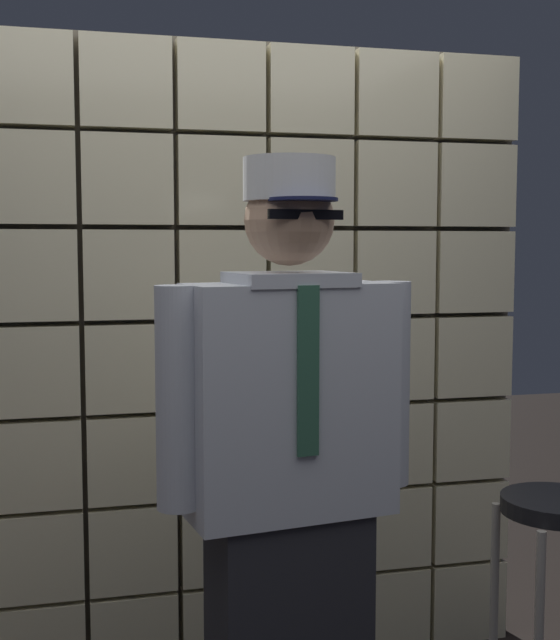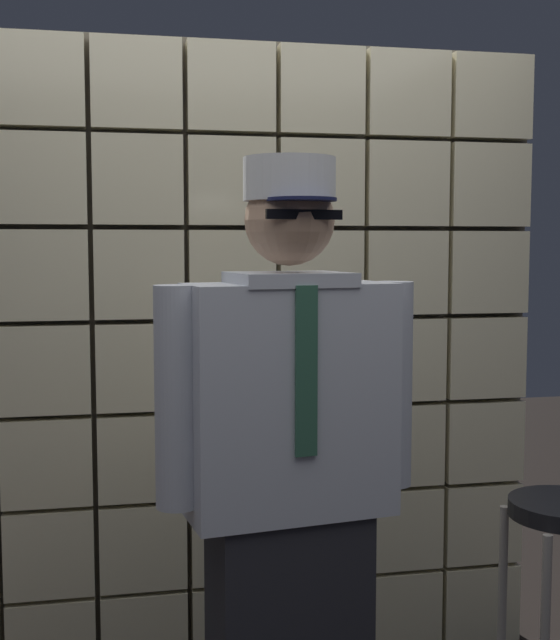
% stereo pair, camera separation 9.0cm
% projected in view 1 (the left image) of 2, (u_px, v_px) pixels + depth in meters
% --- Properties ---
extents(glass_block_wall, '(2.30, 0.10, 2.30)m').
position_uv_depth(glass_block_wall, '(221.00, 364.00, 3.02)').
color(glass_block_wall, beige).
rests_on(glass_block_wall, ground).
extents(standing_person, '(0.71, 0.33, 1.78)m').
position_uv_depth(standing_person, '(289.00, 486.00, 2.20)').
color(standing_person, '#28282D').
rests_on(standing_person, ground).
extents(bar_stool, '(0.34, 0.34, 0.79)m').
position_uv_depth(bar_stool, '(556.00, 562.00, 2.57)').
color(bar_stool, black).
rests_on(bar_stool, ground).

